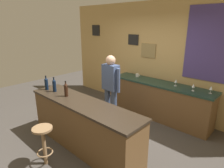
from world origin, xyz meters
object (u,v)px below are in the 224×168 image
object	(u,v)px
wine_glass_a	(176,81)
wine_glass_c	(211,88)
wine_bottle_b	(54,85)
wine_bottle_c	(66,90)
wine_bottle_a	(46,83)
wine_glass_b	(193,86)
bartender	(111,86)
coffee_mug	(137,75)
bar_stool	(44,140)

from	to	relation	value
wine_glass_a	wine_glass_c	xyz separation A→B (m)	(0.74, 0.01, 0.00)
wine_bottle_b	wine_bottle_c	xyz separation A→B (m)	(0.41, 0.00, 0.00)
wine_bottle_a	wine_glass_b	size ratio (longest dim) A/B	1.97
wine_bottle_a	wine_glass_c	world-z (taller)	wine_bottle_a
bartender	wine_bottle_c	distance (m)	1.03
wine_bottle_a	wine_bottle_b	world-z (taller)	same
wine_glass_c	coffee_mug	bearing A→B (deg)	179.44
wine_bottle_c	wine_glass_a	xyz separation A→B (m)	(1.22, 2.10, -0.05)
bartender	wine_bottle_c	xyz separation A→B (m)	(-0.23, -0.99, 0.12)
bartender	wine_glass_c	size ratio (longest dim) A/B	10.45
wine_bottle_c	coffee_mug	world-z (taller)	wine_bottle_c
bar_stool	wine_glass_b	bearing A→B (deg)	64.85
wine_bottle_c	wine_glass_b	xyz separation A→B (m)	(1.65, 2.03, -0.05)
bar_stool	wine_bottle_c	xyz separation A→B (m)	(-0.36, 0.72, 0.60)
wine_bottle_a	coffee_mug	size ratio (longest dim) A/B	2.45
wine_bottle_c	wine_glass_c	world-z (taller)	wine_bottle_c
wine_bottle_b	wine_bottle_c	size ratio (longest dim) A/B	1.00
wine_bottle_c	wine_glass_c	distance (m)	2.89
wine_bottle_b	wine_glass_a	distance (m)	2.66
bartender	bar_stool	xyz separation A→B (m)	(0.12, -1.72, -0.48)
wine_glass_c	bar_stool	bearing A→B (deg)	-119.60
wine_glass_b	wine_glass_c	bearing A→B (deg)	15.09
wine_bottle_b	wine_glass_b	world-z (taller)	wine_bottle_b
bartender	coffee_mug	size ratio (longest dim) A/B	12.96
wine_bottle_b	coffee_mug	bearing A→B (deg)	75.81
coffee_mug	wine_bottle_a	bearing A→B (deg)	-109.21
wine_bottle_b	wine_bottle_c	world-z (taller)	same
wine_glass_a	wine_bottle_c	bearing A→B (deg)	-120.25
bar_stool	wine_glass_b	distance (m)	3.09
bar_stool	wine_bottle_b	size ratio (longest dim) A/B	2.22
wine_bottle_c	wine_glass_a	world-z (taller)	wine_bottle_c
wine_bottle_a	wine_bottle_b	size ratio (longest dim) A/B	1.00
bar_stool	wine_glass_b	world-z (taller)	wine_glass_b
wine_bottle_a	wine_bottle_b	xyz separation A→B (m)	(0.22, 0.05, 0.00)
wine_bottle_a	wine_glass_b	bearing A→B (deg)	42.47
bartender	wine_bottle_a	size ratio (longest dim) A/B	5.29
wine_bottle_a	wine_bottle_c	world-z (taller)	same
wine_glass_c	wine_bottle_c	bearing A→B (deg)	-132.96
bartender	coffee_mug	bearing A→B (deg)	95.03
wine_bottle_c	wine_glass_a	size ratio (longest dim) A/B	1.97
wine_bottle_a	wine_bottle_b	distance (m)	0.23
wine_bottle_c	wine_glass_a	bearing A→B (deg)	59.75
bar_stool	wine_glass_c	size ratio (longest dim) A/B	4.39
wine_glass_c	wine_bottle_b	bearing A→B (deg)	-138.26
bar_stool	bartender	bearing A→B (deg)	94.05
wine_bottle_b	wine_glass_c	distance (m)	3.18
bartender	coffee_mug	world-z (taller)	bartender
wine_glass_b	wine_glass_c	world-z (taller)	same
wine_bottle_b	wine_glass_c	size ratio (longest dim) A/B	1.97
wine_bottle_b	bartender	bearing A→B (deg)	57.36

